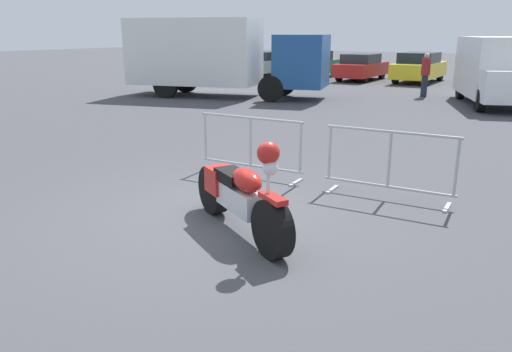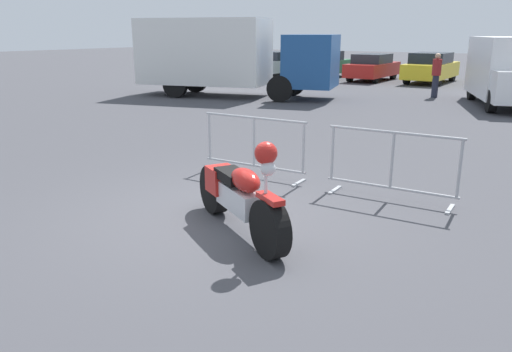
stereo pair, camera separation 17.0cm
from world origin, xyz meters
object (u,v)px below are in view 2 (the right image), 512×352
crowd_barrier_far (392,165)px  parked_car_red (372,67)px  parked_car_silver (276,64)px  crowd_barrier_near (254,146)px  box_truck (226,54)px  delivery_van (509,69)px  motorcycle (239,195)px  parked_car_green (323,64)px  parked_car_yellow (431,68)px  pedestrian (436,74)px

crowd_barrier_far → parked_car_red: (-6.97, 18.61, 0.15)m
parked_car_silver → crowd_barrier_near: bearing=-149.7°
parked_car_red → box_truck: bearing=166.0°
parked_car_red → delivery_van: bearing=-131.0°
motorcycle → parked_car_green: bearing=143.4°
delivery_van → parked_car_yellow: size_ratio=1.21×
parked_car_green → pedestrian: pedestrian is taller
parked_car_green → pedestrian: (7.40, -5.60, 0.18)m
crowd_barrier_far → delivery_van: delivery_van is taller
motorcycle → box_truck: 14.13m
motorcycle → delivery_van: (1.39, 14.41, 0.74)m
parked_car_silver → pedestrian: (10.28, -5.39, 0.22)m
parked_car_silver → parked_car_green: parked_car_green is taller
parked_car_silver → parked_car_yellow: bearing=-85.5°
parked_car_green → parked_car_yellow: size_ratio=0.98×
parked_car_green → parked_car_silver: bearing=95.4°
motorcycle → parked_car_silver: parked_car_silver is taller
parked_car_red → crowd_barrier_far: bearing=-158.3°
delivery_van → motorcycle: bearing=-25.1°
crowd_barrier_far → parked_car_green: size_ratio=0.47×
motorcycle → parked_car_yellow: 21.50m
delivery_van → pedestrian: 2.83m
motorcycle → crowd_barrier_far: size_ratio=1.04×
crowd_barrier_near → crowd_barrier_far: bearing=0.0°
delivery_van → parked_car_red: size_ratio=1.31×
delivery_van → pedestrian: bearing=-130.5°
crowd_barrier_near → pedestrian: bearing=90.1°
crowd_barrier_near → delivery_van: delivery_van is taller
parked_car_yellow → pedestrian: pedestrian is taller
crowd_barrier_near → parked_car_silver: 21.20m
crowd_barrier_near → delivery_van: size_ratio=0.38×
crowd_barrier_near → parked_car_yellow: parked_car_yellow is taller
crowd_barrier_near → delivery_van: 12.44m
parked_car_silver → crowd_barrier_far: bearing=-144.3°
parked_car_red → parked_car_green: bearing=88.6°
crowd_barrier_near → parked_car_green: 20.16m
crowd_barrier_near → crowd_barrier_far: (2.45, 0.00, 0.00)m
motorcycle → crowd_barrier_far: motorcycle is taller
motorcycle → parked_car_red: 21.66m
parked_car_silver → parked_car_red: size_ratio=1.01×
parked_car_silver → box_truck: bearing=-160.2°
parked_car_red → parked_car_yellow: 2.92m
parked_car_red → parked_car_yellow: bearing=-80.5°
parked_car_yellow → motorcycle: bearing=-171.2°
delivery_van → parked_car_red: 9.64m
motorcycle → crowd_barrier_near: (-1.23, 2.27, 0.05)m
parked_car_silver → parked_car_yellow: size_ratio=0.93×
parked_car_green → parked_car_red: (2.89, -0.13, -0.04)m
crowd_barrier_near → parked_car_red: size_ratio=0.49×
parked_car_green → parked_car_red: 2.89m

